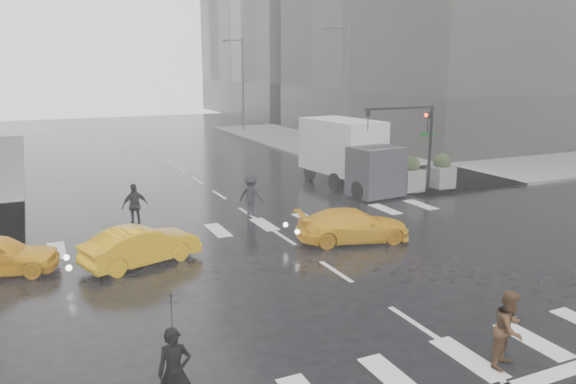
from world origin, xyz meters
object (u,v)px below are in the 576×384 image
traffic_signal_pole (415,131)px  box_truck (351,153)px  pedestrian_brown (509,329)px  taxi_mid (141,246)px

traffic_signal_pole → box_truck: (-2.09, 2.68, -1.31)m
pedestrian_brown → taxi_mid: (-6.03, 9.89, -0.23)m
pedestrian_brown → box_truck: 18.44m
traffic_signal_pole → taxi_mid: bearing=-162.0°
taxi_mid → traffic_signal_pole: bearing=-90.1°
taxi_mid → box_truck: bearing=-77.4°
traffic_signal_pole → pedestrian_brown: size_ratio=2.58×
taxi_mid → box_truck: (12.40, 7.38, 1.27)m
pedestrian_brown → taxi_mid: pedestrian_brown is taller
box_truck → pedestrian_brown: bearing=-116.9°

